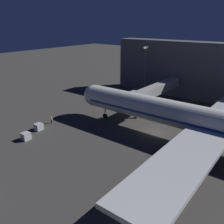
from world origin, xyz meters
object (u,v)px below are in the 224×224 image
at_px(apron_floodlight_mast, 145,66).
at_px(baggage_container_near_belt, 39,127).
at_px(jet_bridge, 153,91).
at_px(traffic_cone_nose_starboard, 83,115).
at_px(airliner_at_gate, 214,124).
at_px(baggage_container_mid_row, 26,136).
at_px(traffic_cone_nose_port, 95,110).
at_px(ground_crew_by_belt_loader, 51,120).

xyz_separation_m(apron_floodlight_mast, baggage_container_near_belt, (40.22, -3.40, -8.35)).
distance_m(jet_bridge, traffic_cone_nose_starboard, 19.89).
bearing_deg(airliner_at_gate, traffic_cone_nose_starboard, -86.00).
relative_size(baggage_container_near_belt, baggage_container_mid_row, 1.00).
bearing_deg(baggage_container_mid_row, traffic_cone_nose_port, -179.41).
distance_m(traffic_cone_nose_port, traffic_cone_nose_starboard, 4.40).
bearing_deg(apron_floodlight_mast, ground_crew_by_belt_loader, -6.65).
bearing_deg(baggage_container_near_belt, traffic_cone_nose_port, 174.02).
bearing_deg(airliner_at_gate, traffic_cone_nose_port, -94.00).
height_order(airliner_at_gate, traffic_cone_nose_port, airliner_at_gate).
height_order(ground_crew_by_belt_loader, traffic_cone_nose_port, ground_crew_by_belt_loader).
bearing_deg(traffic_cone_nose_starboard, baggage_container_mid_row, 0.74).
distance_m(ground_crew_by_belt_loader, traffic_cone_nose_port, 12.92).
xyz_separation_m(jet_bridge, traffic_cone_nose_port, (10.85, -11.73, -5.04)).
distance_m(baggage_container_near_belt, traffic_cone_nose_port, 17.02).
height_order(airliner_at_gate, traffic_cone_nose_starboard, airliner_at_gate).
xyz_separation_m(jet_bridge, ground_crew_by_belt_loader, (23.50, -14.30, -4.40)).
distance_m(airliner_at_gate, jet_bridge, 23.63).
height_order(baggage_container_near_belt, traffic_cone_nose_port, baggage_container_near_belt).
bearing_deg(baggage_container_near_belt, baggage_container_mid_row, 23.35).
relative_size(airliner_at_gate, traffic_cone_nose_starboard, 117.23).
xyz_separation_m(apron_floodlight_mast, baggage_container_mid_row, (44.84, -1.40, -8.32)).
relative_size(airliner_at_gate, baggage_container_mid_row, 39.05).
xyz_separation_m(jet_bridge, traffic_cone_nose_starboard, (15.25, -11.73, -5.04)).
distance_m(airliner_at_gate, apron_floodlight_mast, 39.42).
height_order(airliner_at_gate, baggage_container_mid_row, airliner_at_gate).
distance_m(baggage_container_near_belt, ground_crew_by_belt_loader, 4.35).
distance_m(baggage_container_near_belt, traffic_cone_nose_starboard, 12.65).
bearing_deg(apron_floodlight_mast, traffic_cone_nose_starboard, -3.35).
distance_m(jet_bridge, ground_crew_by_belt_loader, 27.86).
height_order(baggage_container_mid_row, traffic_cone_nose_port, baggage_container_mid_row).
bearing_deg(traffic_cone_nose_port, jet_bridge, 132.76).
relative_size(baggage_container_mid_row, traffic_cone_nose_port, 3.00).
bearing_deg(baggage_container_mid_row, apron_floodlight_mast, 178.21).
xyz_separation_m(baggage_container_mid_row, ground_crew_by_belt_loader, (-8.90, -2.79, 0.15)).
relative_size(apron_floodlight_mast, ground_crew_by_belt_loader, 9.20).
relative_size(airliner_at_gate, baggage_container_near_belt, 38.88).
height_order(baggage_container_near_belt, ground_crew_by_belt_loader, ground_crew_by_belt_loader).
relative_size(baggage_container_near_belt, traffic_cone_nose_starboard, 3.01).
bearing_deg(traffic_cone_nose_starboard, jet_bridge, 142.43).
xyz_separation_m(airliner_at_gate, traffic_cone_nose_starboard, (2.20, -31.44, -4.92)).
bearing_deg(traffic_cone_nose_starboard, apron_floodlight_mast, 176.65).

